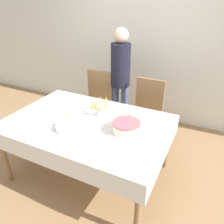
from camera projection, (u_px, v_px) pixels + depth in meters
The scene contains 13 objects.
ground_plane at pixel (90, 172), 2.72m from camera, with size 12.00×12.00×0.00m, color #93704C.
wall_back at pixel (144, 38), 3.48m from camera, with size 8.00×0.05×2.70m.
dining_table at pixel (88, 129), 2.43m from camera, with size 1.75×1.18×0.73m.
dining_chair_far_left at pixel (97, 100), 3.35m from camera, with size 0.45×0.45×0.96m.
dining_chair_far_right at pixel (146, 111), 3.04m from camera, with size 0.42×0.42×0.96m.
birthday_cake at pixel (126, 127), 2.18m from camera, with size 0.28×0.28×0.18m.
champagne_tray at pixel (100, 106), 2.50m from camera, with size 0.30×0.30×0.18m.
plate_stack_main at pixel (68, 126), 2.24m from camera, with size 0.26×0.26×0.06m.
cake_knife at pixel (125, 143), 2.03m from camera, with size 0.29×0.10×0.00m.
fork_pile at pixel (62, 124), 2.31m from camera, with size 0.17×0.08×0.02m.
napkin_pile at pixel (69, 120), 2.40m from camera, with size 0.15×0.15×0.01m.
person_standing at pixel (120, 73), 3.17m from camera, with size 0.28×0.28×1.58m.
gift_bag at pixel (25, 132), 3.26m from camera, with size 0.23×0.14×0.29m.
Camera 1 is at (1.15, -1.72, 1.94)m, focal length 35.00 mm.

